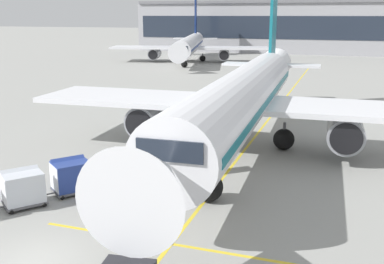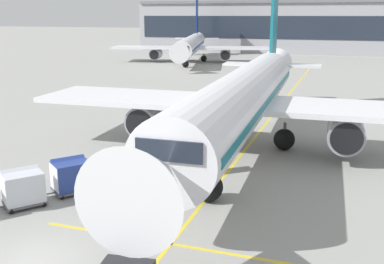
% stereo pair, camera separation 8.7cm
% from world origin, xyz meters
% --- Properties ---
extents(ground_plane, '(600.00, 600.00, 0.00)m').
position_xyz_m(ground_plane, '(0.00, 0.00, 0.00)').
color(ground_plane, gray).
extents(parked_airplane, '(30.70, 40.56, 13.86)m').
position_xyz_m(parked_airplane, '(4.42, 18.00, 3.84)').
color(parked_airplane, white).
rests_on(parked_airplane, ground).
extents(belt_loader, '(4.51, 4.42, 3.50)m').
position_xyz_m(belt_loader, '(0.25, 9.61, 0.93)').
color(belt_loader, silver).
rests_on(belt_loader, ground).
extents(baggage_cart_lead, '(2.50, 2.63, 1.91)m').
position_xyz_m(baggage_cart_lead, '(-2.69, 6.87, 1.00)').
color(baggage_cart_lead, '#515156').
rests_on(baggage_cart_lead, ground).
extents(baggage_cart_second, '(2.50, 2.63, 1.91)m').
position_xyz_m(baggage_cart_second, '(-4.01, 4.53, 1.00)').
color(baggage_cart_second, '#515156').
rests_on(baggage_cart_second, ground).
extents(ground_crew_by_loader, '(0.47, 0.42, 1.74)m').
position_xyz_m(ground_crew_by_loader, '(0.32, 9.22, 1.00)').
color(ground_crew_by_loader, black).
rests_on(ground_crew_by_loader, ground).
extents(ground_crew_by_carts, '(0.56, 0.33, 1.74)m').
position_xyz_m(ground_crew_by_carts, '(-0.11, 5.62, 1.00)').
color(ground_crew_by_carts, black).
rests_on(ground_crew_by_carts, ground).
extents(safety_cone_engine_keepout, '(0.54, 0.54, 0.62)m').
position_xyz_m(safety_cone_engine_keepout, '(-0.27, 16.90, 0.30)').
color(safety_cone_engine_keepout, black).
rests_on(safety_cone_engine_keepout, ground).
extents(apron_guidance_line_lead_in, '(0.20, 110.00, 0.01)m').
position_xyz_m(apron_guidance_line_lead_in, '(4.62, 17.30, 0.00)').
color(apron_guidance_line_lead_in, yellow).
rests_on(apron_guidance_line_lead_in, ground).
extents(apron_guidance_line_stop_bar, '(12.00, 0.20, 0.01)m').
position_xyz_m(apron_guidance_line_stop_bar, '(4.44, 3.15, 0.00)').
color(apron_guidance_line_stop_bar, yellow).
rests_on(apron_guidance_line_stop_bar, ground).
extents(terminal_building, '(93.48, 19.07, 12.91)m').
position_xyz_m(terminal_building, '(3.91, 110.61, 6.40)').
color(terminal_building, '#939399').
rests_on(terminal_building, ground).
extents(distant_airplane, '(32.81, 41.21, 13.86)m').
position_xyz_m(distant_airplane, '(-19.79, 76.67, 3.35)').
color(distant_airplane, white).
rests_on(distant_airplane, ground).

